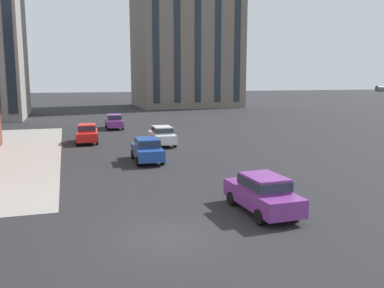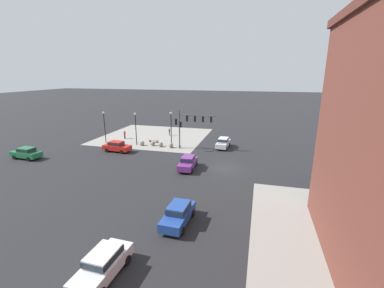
% 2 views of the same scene
% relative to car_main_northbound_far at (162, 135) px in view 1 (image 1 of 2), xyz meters
% --- Properties ---
extents(ground_plane, '(320.00, 320.00, 0.00)m').
position_rel_car_main_northbound_far_xyz_m(ground_plane, '(-4.48, -20.57, -0.92)').
color(ground_plane, '#262628').
extents(car_main_northbound_far, '(2.00, 4.46, 1.68)m').
position_rel_car_main_northbound_far_xyz_m(car_main_northbound_far, '(0.00, 0.00, 0.00)').
color(car_main_northbound_far, silver).
rests_on(car_main_northbound_far, ground).
extents(car_main_southbound_far, '(2.01, 4.46, 1.68)m').
position_rel_car_main_northbound_far_xyz_m(car_main_southbound_far, '(-2.62, -6.72, 0.00)').
color(car_main_southbound_far, '#23479E').
rests_on(car_main_southbound_far, ground).
extents(car_cross_eastbound, '(2.14, 4.52, 1.68)m').
position_rel_car_main_northbound_far_xyz_m(car_cross_eastbound, '(-6.19, 3.41, 0.00)').
color(car_cross_eastbound, red).
rests_on(car_cross_eastbound, ground).
extents(car_main_mid, '(2.01, 4.46, 1.68)m').
position_rel_car_main_northbound_far_xyz_m(car_main_mid, '(-2.66, 13.16, 0.00)').
color(car_main_mid, '#7A3389').
rests_on(car_main_mid, ground).
extents(car_cross_far, '(2.01, 4.46, 1.68)m').
position_rel_car_main_northbound_far_xyz_m(car_cross_far, '(0.08, -19.18, 0.00)').
color(car_cross_far, '#7A3389').
rests_on(car_cross_far, ground).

